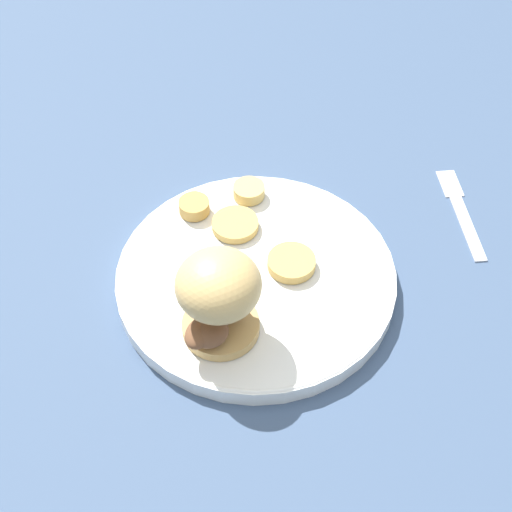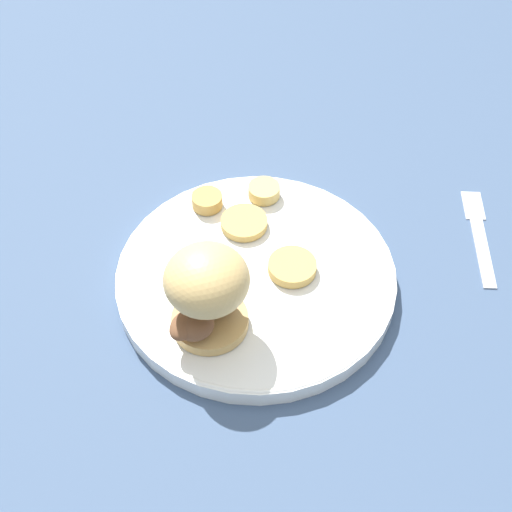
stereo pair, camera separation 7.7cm
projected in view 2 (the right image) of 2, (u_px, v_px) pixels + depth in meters
ground_plane at (256, 283)px, 0.80m from camera, size 4.00×4.00×0.00m
dinner_plate at (256, 277)px, 0.79m from camera, size 0.31×0.31×0.02m
sandwich at (206, 291)px, 0.70m from camera, size 0.09×0.09×0.10m
potato_round_0 at (264, 191)px, 0.86m from camera, size 0.04×0.04×0.01m
potato_round_1 at (244, 223)px, 0.83m from camera, size 0.05×0.05×0.01m
potato_round_2 at (292, 266)px, 0.78m from camera, size 0.05×0.05×0.01m
potato_round_3 at (207, 201)px, 0.85m from camera, size 0.04×0.04×0.02m
fork at (479, 235)px, 0.85m from camera, size 0.03×0.16×0.00m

